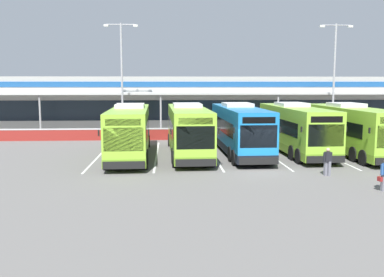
{
  "coord_description": "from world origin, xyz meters",
  "views": [
    {
      "loc": [
        -5.4,
        -25.34,
        5.3
      ],
      "look_at": [
        -3.84,
        3.0,
        1.6
      ],
      "focal_mm": 39.96,
      "sensor_mm": 36.0,
      "label": 1
    }
  ],
  "objects_px": {
    "coach_bus_rightmost": "(350,130)",
    "pedestrian_near_bin": "(328,161)",
    "coach_bus_right_centre": "(295,129)",
    "lamp_post_centre": "(334,73)",
    "coach_bus_left_centre": "(188,131)",
    "coach_bus_leftmost": "(130,132)",
    "lamp_post_west": "(122,73)",
    "coach_bus_centre": "(239,130)"
  },
  "relations": [
    {
      "from": "coach_bus_rightmost",
      "to": "pedestrian_near_bin",
      "type": "xyz_separation_m",
      "value": [
        -4.51,
        -7.45,
        -0.91
      ]
    },
    {
      "from": "lamp_post_west",
      "to": "coach_bus_left_centre",
      "type": "bearing_deg",
      "value": -61.67
    },
    {
      "from": "coach_bus_centre",
      "to": "coach_bus_right_centre",
      "type": "xyz_separation_m",
      "value": [
        4.32,
        0.31,
        0.0
      ]
    },
    {
      "from": "pedestrian_near_bin",
      "to": "coach_bus_rightmost",
      "type": "bearing_deg",
      "value": 58.77
    },
    {
      "from": "coach_bus_right_centre",
      "to": "lamp_post_centre",
      "type": "xyz_separation_m",
      "value": [
        6.69,
        9.7,
        4.5
      ]
    },
    {
      "from": "coach_bus_left_centre",
      "to": "lamp_post_west",
      "type": "distance_m",
      "value": 13.29
    },
    {
      "from": "coach_bus_leftmost",
      "to": "coach_bus_left_centre",
      "type": "height_order",
      "value": "same"
    },
    {
      "from": "lamp_post_centre",
      "to": "coach_bus_rightmost",
      "type": "bearing_deg",
      "value": -104.43
    },
    {
      "from": "coach_bus_rightmost",
      "to": "coach_bus_leftmost",
      "type": "bearing_deg",
      "value": -178.72
    },
    {
      "from": "coach_bus_right_centre",
      "to": "lamp_post_west",
      "type": "distance_m",
      "value": 18.08
    },
    {
      "from": "lamp_post_west",
      "to": "lamp_post_centre",
      "type": "distance_m",
      "value": 20.83
    },
    {
      "from": "lamp_post_west",
      "to": "coach_bus_leftmost",
      "type": "bearing_deg",
      "value": -81.59
    },
    {
      "from": "coach_bus_leftmost",
      "to": "coach_bus_left_centre",
      "type": "xyz_separation_m",
      "value": [
        4.23,
        0.54,
        0.0
      ]
    },
    {
      "from": "coach_bus_rightmost",
      "to": "lamp_post_west",
      "type": "height_order",
      "value": "lamp_post_west"
    },
    {
      "from": "coach_bus_left_centre",
      "to": "coach_bus_right_centre",
      "type": "distance_m",
      "value": 8.22
    },
    {
      "from": "coach_bus_leftmost",
      "to": "coach_bus_rightmost",
      "type": "xyz_separation_m",
      "value": [
        16.4,
        0.37,
        0.0
      ]
    },
    {
      "from": "coach_bus_left_centre",
      "to": "lamp_post_west",
      "type": "xyz_separation_m",
      "value": [
        -5.94,
        11.01,
        4.5
      ]
    },
    {
      "from": "lamp_post_centre",
      "to": "coach_bus_centre",
      "type": "bearing_deg",
      "value": -137.7
    },
    {
      "from": "coach_bus_leftmost",
      "to": "pedestrian_near_bin",
      "type": "bearing_deg",
      "value": -30.78
    },
    {
      "from": "coach_bus_leftmost",
      "to": "coach_bus_rightmost",
      "type": "relative_size",
      "value": 1.0
    },
    {
      "from": "coach_bus_left_centre",
      "to": "lamp_post_west",
      "type": "relative_size",
      "value": 1.11
    },
    {
      "from": "coach_bus_leftmost",
      "to": "pedestrian_near_bin",
      "type": "relative_size",
      "value": 7.54
    },
    {
      "from": "coach_bus_centre",
      "to": "pedestrian_near_bin",
      "type": "relative_size",
      "value": 7.54
    },
    {
      "from": "coach_bus_rightmost",
      "to": "pedestrian_near_bin",
      "type": "height_order",
      "value": "coach_bus_rightmost"
    },
    {
      "from": "coach_bus_rightmost",
      "to": "lamp_post_centre",
      "type": "height_order",
      "value": "lamp_post_centre"
    },
    {
      "from": "coach_bus_rightmost",
      "to": "pedestrian_near_bin",
      "type": "bearing_deg",
      "value": -121.23
    },
    {
      "from": "coach_bus_centre",
      "to": "lamp_post_west",
      "type": "bearing_deg",
      "value": 132.68
    },
    {
      "from": "coach_bus_leftmost",
      "to": "coach_bus_rightmost",
      "type": "height_order",
      "value": "same"
    },
    {
      "from": "coach_bus_leftmost",
      "to": "pedestrian_near_bin",
      "type": "xyz_separation_m",
      "value": [
        11.88,
        -7.08,
        -0.91
      ]
    },
    {
      "from": "coach_bus_right_centre",
      "to": "lamp_post_centre",
      "type": "relative_size",
      "value": 1.11
    },
    {
      "from": "coach_bus_rightmost",
      "to": "coach_bus_centre",
      "type": "bearing_deg",
      "value": 176.31
    },
    {
      "from": "pedestrian_near_bin",
      "to": "coach_bus_right_centre",
      "type": "bearing_deg",
      "value": 86.27
    },
    {
      "from": "coach_bus_rightmost",
      "to": "lamp_post_west",
      "type": "bearing_deg",
      "value": 148.31
    },
    {
      "from": "coach_bus_centre",
      "to": "pedestrian_near_bin",
      "type": "bearing_deg",
      "value": -64.67
    },
    {
      "from": "coach_bus_centre",
      "to": "lamp_post_centre",
      "type": "xyz_separation_m",
      "value": [
        11.01,
        10.02,
        4.5
      ]
    },
    {
      "from": "coach_bus_centre",
      "to": "coach_bus_rightmost",
      "type": "bearing_deg",
      "value": -3.69
    },
    {
      "from": "coach_bus_rightmost",
      "to": "coach_bus_left_centre",
      "type": "bearing_deg",
      "value": 179.2
    },
    {
      "from": "coach_bus_left_centre",
      "to": "lamp_post_centre",
      "type": "bearing_deg",
      "value": 34.89
    },
    {
      "from": "coach_bus_left_centre",
      "to": "coach_bus_leftmost",
      "type": "bearing_deg",
      "value": -172.77
    },
    {
      "from": "coach_bus_left_centre",
      "to": "pedestrian_near_bin",
      "type": "distance_m",
      "value": 10.84
    },
    {
      "from": "coach_bus_leftmost",
      "to": "coach_bus_left_centre",
      "type": "bearing_deg",
      "value": 7.23
    },
    {
      "from": "coach_bus_left_centre",
      "to": "lamp_post_centre",
      "type": "relative_size",
      "value": 1.11
    }
  ]
}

